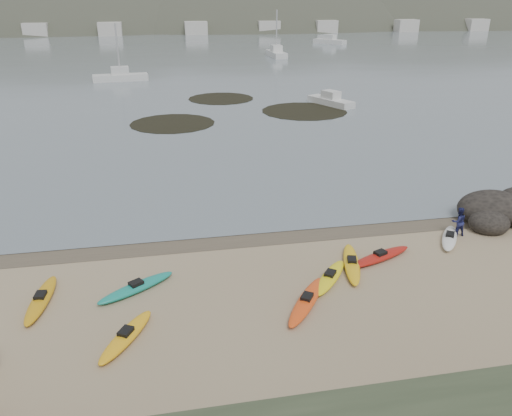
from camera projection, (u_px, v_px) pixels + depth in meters
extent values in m
plane|color=tan|center=(256.00, 234.00, 26.20)|extent=(600.00, 600.00, 0.00)
plane|color=brown|center=(257.00, 237.00, 25.92)|extent=(60.00, 60.00, 0.00)
plane|color=slate|center=(163.00, 16.00, 297.24)|extent=(1200.00, 1200.00, 0.00)
ellipsoid|color=#F94E15|center=(307.00, 301.00, 20.17)|extent=(2.78, 3.62, 0.34)
ellipsoid|color=yellow|center=(330.00, 277.00, 21.86)|extent=(2.58, 3.06, 0.34)
ellipsoid|color=yellow|center=(126.00, 336.00, 18.09)|extent=(2.24, 3.25, 0.34)
ellipsoid|color=orange|center=(41.00, 299.00, 20.27)|extent=(1.05, 3.72, 0.34)
ellipsoid|color=#B01A12|center=(380.00, 257.00, 23.60)|extent=(3.73, 2.06, 0.34)
ellipsoid|color=white|center=(450.00, 238.00, 25.41)|extent=(2.31, 2.95, 0.34)
ellipsoid|color=yellow|center=(352.00, 264.00, 22.98)|extent=(1.74, 3.92, 0.34)
ellipsoid|color=#168D7D|center=(136.00, 287.00, 21.11)|extent=(3.43, 2.59, 0.34)
imported|color=navy|center=(459.00, 222.00, 25.79)|extent=(0.77, 0.61, 1.57)
ellipsoid|color=black|center=(491.00, 214.00, 27.90)|extent=(3.88, 3.02, 1.94)
ellipsoid|color=black|center=(488.00, 227.00, 26.60)|extent=(2.15, 1.94, 1.29)
cylinder|color=black|center=(173.00, 124.00, 48.68)|extent=(8.26, 8.26, 0.04)
cylinder|color=black|center=(304.00, 111.00, 53.86)|extent=(9.22, 9.22, 0.04)
cylinder|color=black|center=(221.00, 99.00, 60.38)|extent=(7.89, 7.89, 0.04)
cube|color=silver|center=(121.00, 77.00, 72.73)|extent=(7.98, 2.99, 1.09)
cube|color=silver|center=(331.00, 102.00, 56.71)|extent=(4.14, 6.32, 0.86)
cube|color=silver|center=(276.00, 54.00, 101.29)|extent=(2.73, 8.83, 1.23)
cube|color=silver|center=(330.00, 41.00, 128.64)|extent=(7.35, 8.39, 1.23)
ellipsoid|color=#384235|center=(57.00, 75.00, 201.75)|extent=(220.00, 120.00, 80.00)
ellipsoid|color=#384235|center=(254.00, 65.00, 209.86)|extent=(200.00, 110.00, 68.00)
ellipsoid|color=#384235|center=(428.00, 62.00, 234.14)|extent=(230.00, 130.00, 76.00)
cube|color=beige|center=(28.00, 30.00, 149.23)|extent=(7.00, 5.00, 4.00)
cube|color=beige|center=(111.00, 29.00, 153.34)|extent=(7.00, 5.00, 4.00)
cube|color=beige|center=(189.00, 28.00, 157.44)|extent=(7.00, 5.00, 4.00)
cube|color=beige|center=(264.00, 27.00, 161.55)|extent=(7.00, 5.00, 4.00)
cube|color=beige|center=(334.00, 27.00, 165.66)|extent=(7.00, 5.00, 4.00)
cube|color=beige|center=(402.00, 26.00, 169.76)|extent=(7.00, 5.00, 4.00)
cube|color=beige|center=(466.00, 25.00, 173.87)|extent=(7.00, 5.00, 4.00)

